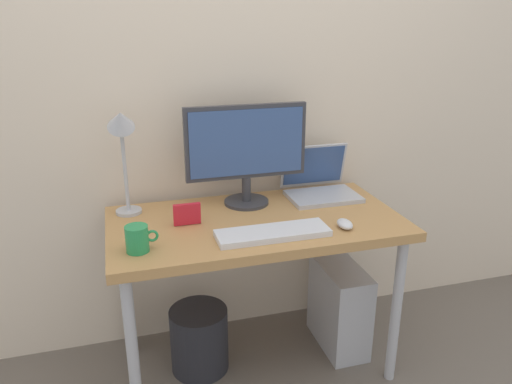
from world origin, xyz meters
TOP-DOWN VIEW (x-y plane):
  - ground_plane at (0.00, 0.00)m, footprint 6.00×6.00m
  - back_wall at (0.00, 0.38)m, footprint 4.40×0.04m
  - desk at (0.00, 0.00)m, footprint 1.21×0.64m
  - monitor at (0.01, 0.19)m, footprint 0.54×0.20m
  - laptop at (0.37, 0.20)m, footprint 0.32×0.27m
  - desk_lamp at (-0.51, 0.19)m, footprint 0.11×0.16m
  - keyboard at (0.02, -0.18)m, footprint 0.44×0.14m
  - mouse at (0.32, -0.19)m, footprint 0.06×0.09m
  - coffee_mug at (-0.49, -0.17)m, footprint 0.12×0.08m
  - photo_frame at (-0.28, 0.02)m, footprint 0.11×0.02m
  - computer_tower at (0.43, 0.03)m, footprint 0.18×0.36m
  - wastebasket at (-0.25, 0.05)m, footprint 0.26×0.26m

SIDE VIEW (x-z plane):
  - ground_plane at x=0.00m, z-range 0.00..0.00m
  - wastebasket at x=-0.25m, z-range 0.00..0.30m
  - computer_tower at x=0.43m, z-range 0.00..0.42m
  - desk at x=0.00m, z-range 0.29..1.02m
  - keyboard at x=0.02m, z-range 0.73..0.75m
  - mouse at x=0.32m, z-range 0.73..0.76m
  - photo_frame at x=-0.28m, z-range 0.73..0.82m
  - coffee_mug at x=-0.49m, z-range 0.73..0.83m
  - laptop at x=0.37m, z-range 0.67..0.90m
  - monitor at x=0.01m, z-range 0.76..1.21m
  - desk_lamp at x=-0.51m, z-range 0.83..1.31m
  - back_wall at x=0.00m, z-range 0.00..2.60m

